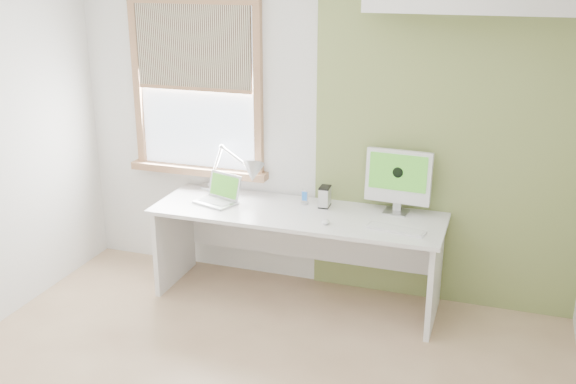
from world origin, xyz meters
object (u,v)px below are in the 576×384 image
at_px(external_drive, 325,197).
at_px(desk_lamp, 244,173).
at_px(desk, 299,233).
at_px(laptop, 219,195).
at_px(imac, 398,178).

bearing_deg(external_drive, desk_lamp, -179.93).
xyz_separation_m(desk, external_drive, (0.17, 0.12, 0.27)).
bearing_deg(laptop, desk_lamp, 47.20).
height_order(desk, laptop, laptop).
bearing_deg(desk_lamp, external_drive, 0.07).
bearing_deg(desk, external_drive, 35.00).
xyz_separation_m(laptop, external_drive, (0.81, 0.16, 0.03)).
height_order(external_drive, imac, imac).
height_order(desk_lamp, imac, imac).
bearing_deg(desk, laptop, -176.02).
bearing_deg(desk, imac, 13.84).
distance_m(desk_lamp, external_drive, 0.67).
bearing_deg(desk_lamp, laptop, -132.80).
relative_size(laptop, external_drive, 2.31).
height_order(laptop, external_drive, laptop).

